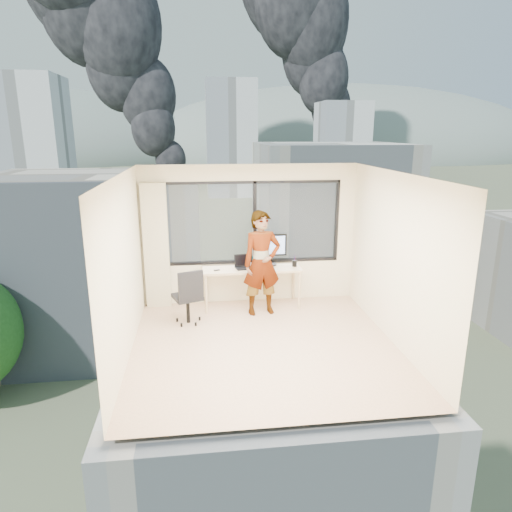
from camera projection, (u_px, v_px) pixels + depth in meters
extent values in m
cube|color=#DAB18E|center=(264.00, 345.00, 6.99)|extent=(4.00, 4.00, 0.01)
cube|color=white|center=(265.00, 174.00, 6.30)|extent=(4.00, 4.00, 0.01)
cube|color=beige|center=(292.00, 318.00, 4.73)|extent=(4.00, 0.01, 2.60)
cube|color=beige|center=(124.00, 269.00, 6.40)|extent=(0.01, 4.00, 2.60)
cube|color=beige|center=(395.00, 260.00, 6.88)|extent=(0.01, 4.00, 2.60)
cube|color=beige|center=(156.00, 246.00, 8.27)|extent=(0.45, 0.14, 2.30)
cube|color=tan|center=(252.00, 287.00, 8.47)|extent=(1.80, 0.60, 0.75)
imported|color=#2D2D33|center=(262.00, 263.00, 8.01)|extent=(0.75, 0.56, 1.86)
cube|color=white|center=(256.00, 263.00, 8.54)|extent=(0.32, 0.28, 0.07)
cube|color=black|center=(217.00, 270.00, 8.20)|extent=(0.12, 0.09, 0.01)
cylinder|color=black|center=(294.00, 263.00, 8.44)|extent=(0.11, 0.11, 0.11)
ellipsoid|color=#0B4046|center=(257.00, 259.00, 8.59)|extent=(0.26, 0.17, 0.18)
cube|color=#515B3D|center=(203.00, 195.00, 125.51)|extent=(400.00, 400.00, 0.04)
cube|color=beige|center=(100.00, 262.00, 36.48)|extent=(16.00, 12.00, 14.00)
cube|color=silver|center=(328.00, 224.00, 46.36)|extent=(14.00, 13.00, 16.00)
cube|color=silver|center=(31.00, 147.00, 93.71)|extent=(14.00, 14.00, 28.00)
cube|color=silver|center=(231.00, 139.00, 122.48)|extent=(13.00, 13.00, 30.00)
cube|color=silver|center=(341.00, 144.00, 146.55)|extent=(15.00, 15.00, 26.00)
cube|color=silver|center=(10.00, 151.00, 144.16)|extent=(16.00, 14.00, 22.00)
ellipsoid|color=slate|center=(18.00, 158.00, 302.58)|extent=(288.00, 216.00, 90.00)
ellipsoid|color=slate|center=(339.00, 155.00, 328.75)|extent=(300.00, 220.00, 96.00)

